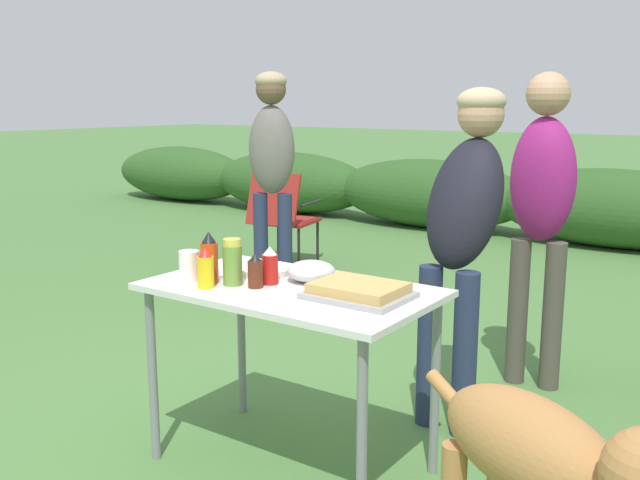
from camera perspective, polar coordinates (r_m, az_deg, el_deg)
name	(u,v)px	position (r m, az deg, el deg)	size (l,w,h in m)	color
ground_plane	(292,465)	(3.00, -2.27, -17.53)	(60.00, 60.00, 0.00)	#4C7A3D
shrub_hedge	(612,208)	(7.63, 22.36, 2.38)	(14.40, 0.90, 0.78)	#2D5623
folding_table	(290,306)	(2.75, -2.38, -5.29)	(1.10, 0.64, 0.74)	silver
food_tray	(359,291)	(2.56, 3.11, -4.10)	(0.35, 0.27, 0.06)	#9E9EA3
plate_stack	(266,270)	(2.93, -4.33, -2.42)	(0.22, 0.22, 0.03)	white
mixing_bowl	(311,271)	(2.80, -0.73, -2.49)	(0.19, 0.19, 0.08)	silver
paper_cup_stack	(189,266)	(2.85, -10.41, -2.04)	(0.08, 0.08, 0.12)	white
ketchup_bottle	(270,266)	(2.75, -4.03, -2.10)	(0.06, 0.06, 0.15)	red
bbq_sauce_bottle	(255,271)	(2.71, -5.19, -2.51)	(0.06, 0.06, 0.13)	#562314
relish_jar	(232,262)	(2.75, -7.02, -1.79)	(0.07, 0.07, 0.18)	olive
hot_sauce_bottle	(209,259)	(2.79, -8.85, -1.48)	(0.07, 0.07, 0.20)	#CC4214
mustard_bottle	(206,269)	(2.73, -9.14, -2.29)	(0.06, 0.06, 0.15)	yellow
standing_person_in_gray_fleece	(464,218)	(3.14, 11.43, 1.77)	(0.37, 0.47, 1.49)	#232D4C
standing_person_with_beanie	(542,200)	(3.66, 17.32, 3.09)	(0.33, 0.25, 1.57)	#4C473D
standing_person_in_red_jacket	(272,158)	(5.13, -3.87, 6.56)	(0.40, 0.35, 1.64)	#232D4C
dog	(544,469)	(1.98, 17.46, -17.07)	(0.86, 0.53, 0.75)	#B27A42
camp_chair_near_hedge	(282,214)	(6.22, -3.04, 2.12)	(0.57, 0.67, 0.83)	maroon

